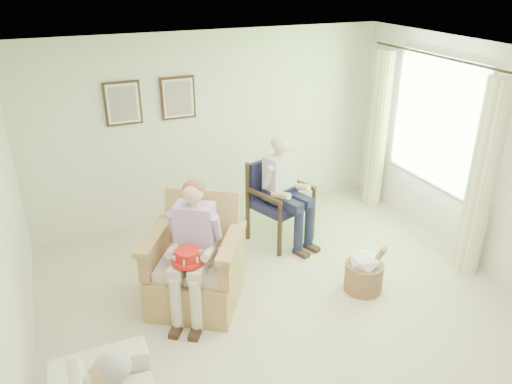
% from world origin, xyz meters
% --- Properties ---
extents(floor, '(5.50, 5.50, 0.00)m').
position_xyz_m(floor, '(0.00, 0.00, 0.00)').
color(floor, beige).
rests_on(floor, ground).
extents(back_wall, '(5.00, 0.04, 2.60)m').
position_xyz_m(back_wall, '(0.00, 2.75, 1.30)').
color(back_wall, silver).
rests_on(back_wall, ground).
extents(left_wall, '(0.04, 5.50, 2.60)m').
position_xyz_m(left_wall, '(-2.50, 0.00, 1.30)').
color(left_wall, silver).
rests_on(left_wall, ground).
extents(right_wall, '(0.04, 5.50, 2.60)m').
position_xyz_m(right_wall, '(2.50, 0.00, 1.30)').
color(right_wall, silver).
rests_on(right_wall, ground).
extents(ceiling, '(5.00, 5.50, 0.02)m').
position_xyz_m(ceiling, '(0.00, 0.00, 2.60)').
color(ceiling, white).
rests_on(ceiling, back_wall).
extents(window, '(0.13, 2.50, 1.63)m').
position_xyz_m(window, '(2.46, 1.20, 1.58)').
color(window, '#2D6B23').
rests_on(window, right_wall).
extents(curtain_left, '(0.34, 0.34, 2.30)m').
position_xyz_m(curtain_left, '(2.33, 0.22, 1.15)').
color(curtain_left, '#FBEEC4').
rests_on(curtain_left, ground).
extents(curtain_right, '(0.34, 0.34, 2.30)m').
position_xyz_m(curtain_right, '(2.33, 2.18, 1.15)').
color(curtain_right, '#FBEEC4').
rests_on(curtain_right, ground).
extents(framed_print_left, '(0.45, 0.05, 0.55)m').
position_xyz_m(framed_print_left, '(-1.15, 2.71, 1.78)').
color(framed_print_left, '#382114').
rests_on(framed_print_left, back_wall).
extents(framed_print_right, '(0.45, 0.05, 0.55)m').
position_xyz_m(framed_print_right, '(-0.45, 2.71, 1.78)').
color(framed_print_right, '#382114').
rests_on(framed_print_right, back_wall).
extents(wicker_armchair, '(0.92, 0.91, 1.17)m').
position_xyz_m(wicker_armchair, '(-0.86, 0.86, 0.37)').
color(wicker_armchair, '#A28B4C').
rests_on(wicker_armchair, ground).
extents(wood_armchair, '(0.69, 0.64, 1.06)m').
position_xyz_m(wood_armchair, '(0.57, 1.81, 0.58)').
color(wood_armchair, black).
rests_on(wood_armchair, ground).
extents(person_wicker, '(0.40, 0.62, 1.42)m').
position_xyz_m(person_wicker, '(-0.86, 0.70, 0.84)').
color(person_wicker, beige).
rests_on(person_wicker, ground).
extents(person_dark, '(0.40, 0.62, 1.41)m').
position_xyz_m(person_dark, '(0.57, 1.64, 0.84)').
color(person_dark, '#1A1D39').
rests_on(person_dark, ground).
extents(red_hat, '(0.30, 0.30, 0.14)m').
position_xyz_m(red_hat, '(-1.00, 0.54, 0.77)').
color(red_hat, red).
rests_on(red_hat, person_wicker).
extents(hatbox, '(0.54, 0.54, 0.63)m').
position_xyz_m(hatbox, '(0.94, 0.32, 0.24)').
color(hatbox, '#A37B58').
rests_on(hatbox, ground).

